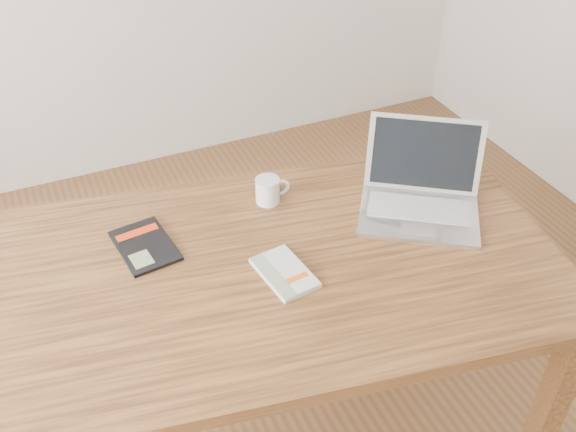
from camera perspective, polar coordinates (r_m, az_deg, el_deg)
name	(u,v)px	position (r m, az deg, el deg)	size (l,w,h in m)	color
room	(203,107)	(1.18, -7.60, 9.58)	(4.04, 4.04, 2.70)	#56371D
desk	(280,286)	(1.79, -0.68, -6.27)	(1.64, 1.11, 0.75)	#523318
white_guidebook	(284,273)	(1.69, -0.32, -5.08)	(0.14, 0.20, 0.02)	silver
black_guidebook	(145,246)	(1.82, -12.60, -2.58)	(0.17, 0.23, 0.01)	black
laptop	(421,193)	(1.93, 11.71, 1.98)	(0.46, 0.46, 0.23)	silver
coffee_mug	(269,190)	(1.92, -1.74, 2.34)	(0.11, 0.07, 0.08)	white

